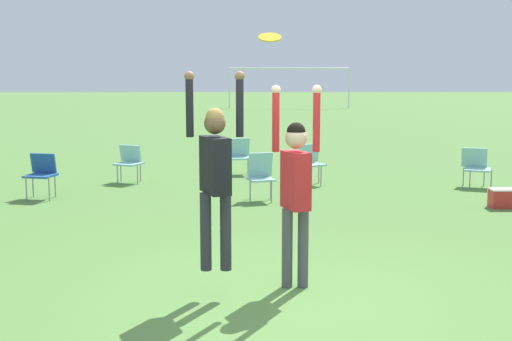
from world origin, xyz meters
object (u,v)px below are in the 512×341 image
camping_chair_5 (42,171)px  cooler_box (505,198)px  person_jumping (215,167)px  camping_chair_3 (129,160)px  camping_chair_1 (239,154)px  person_defending (296,181)px  camping_chair_2 (261,173)px  camping_chair_0 (309,160)px  camping_chair_4 (476,165)px  frisbee (270,37)px

camping_chair_5 → cooler_box: camping_chair_5 is taller
person_jumping → camping_chair_3: person_jumping is taller
camping_chair_1 → camping_chair_3: bearing=16.6°
person_jumping → cooler_box: (4.85, 4.79, -1.24)m
person_defending → camping_chair_2: person_defending is taller
person_defending → camping_chair_0: size_ratio=2.71×
person_jumping → cooler_box: size_ratio=3.97×
camping_chair_2 → camping_chair_5: camping_chair_2 is taller
camping_chair_3 → cooler_box: camping_chair_3 is taller
camping_chair_1 → camping_chair_2: 3.23m
camping_chair_3 → person_defending: bearing=136.2°
camping_chair_0 → camping_chair_4: (3.37, -0.41, -0.04)m
frisbee → camping_chair_1: (-0.39, 8.48, -2.28)m
camping_chair_1 → camping_chair_2: (0.41, -3.20, 0.03)m
person_defending → frisbee: (-0.29, -0.05, 1.54)m
camping_chair_2 → camping_chair_4: size_ratio=1.10×
camping_chair_2 → camping_chair_3: 3.43m
person_jumping → camping_chair_0: (1.65, 7.36, -0.92)m
frisbee → camping_chair_4: 8.33m
frisbee → camping_chair_5: frisbee is taller
person_defending → cooler_box: size_ratio=4.25×
person_defending → camping_chair_3: (-3.00, 7.29, -0.73)m
camping_chair_2 → camping_chair_5: size_ratio=1.05×
camping_chair_3 → camping_chair_5: camping_chair_5 is taller
camping_chair_0 → camping_chair_1: size_ratio=1.02×
camping_chair_1 → camping_chair_4: bearing=149.9°
person_jumping → camping_chair_5: (-3.48, 5.81, -0.91)m
camping_chair_0 → camping_chair_3: camping_chair_0 is taller
person_jumping → camping_chair_5: size_ratio=2.53×
person_defending → camping_chair_4: bearing=126.5°
camping_chair_4 → camping_chair_1: bearing=-0.5°
person_defending → camping_chair_3: 7.92m
camping_chair_2 → camping_chair_5: bearing=-19.4°
camping_chair_4 → cooler_box: bearing=105.4°
camping_chair_0 → camping_chair_2: 2.08m
frisbee → camping_chair_3: (-2.72, 7.35, -2.28)m
camping_chair_0 → cooler_box: bearing=110.1°
person_jumping → frisbee: bearing=-85.0°
frisbee → camping_chair_0: frisbee is taller
person_jumping → camping_chair_2: bearing=-27.4°
camping_chair_5 → frisbee: bearing=139.1°
camping_chair_3 → camping_chair_0: bearing=-160.3°
camping_chair_4 → camping_chair_2: bearing=37.4°
camping_chair_5 → cooler_box: 8.39m
camping_chair_1 → camping_chair_5: 4.70m
person_defending → frisbee: size_ratio=9.09×
person_defending → camping_chair_1: 8.49m
camping_chair_3 → camping_chair_2: bearing=166.8°
camping_chair_1 → camping_chair_4: (4.84, -1.82, -0.02)m
camping_chair_2 → camping_chair_0: bearing=-136.4°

